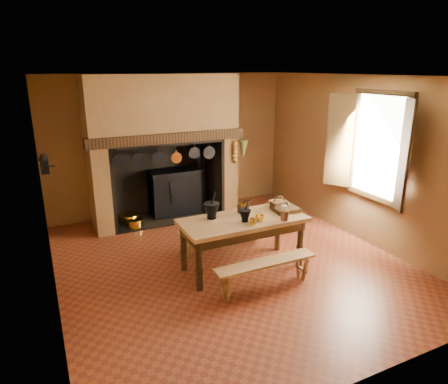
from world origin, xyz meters
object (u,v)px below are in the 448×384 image
work_table (243,226)px  wicker_basket (279,205)px  bench_front (266,268)px  coffee_grinder (243,208)px  mixing_bowl (279,204)px  iron_range (175,191)px

work_table → wicker_basket: wicker_basket is taller
bench_front → wicker_basket: size_ratio=6.10×
coffee_grinder → wicker_basket: (0.58, -0.08, -0.01)m
work_table → coffee_grinder: (0.10, 0.19, 0.20)m
coffee_grinder → mixing_bowl: coffee_grinder is taller
coffee_grinder → wicker_basket: wicker_basket is taller
iron_range → wicker_basket: (0.82, -2.57, 0.39)m
coffee_grinder → wicker_basket: size_ratio=0.85×
work_table → mixing_bowl: mixing_bowl is taller
bench_front → iron_range: bearing=92.3°
iron_range → bench_front: (0.14, -3.35, -0.17)m
bench_front → coffee_grinder: bearing=83.0°
work_table → bench_front: bearing=-90.0°
iron_range → mixing_bowl: (0.90, -2.46, 0.35)m
bench_front → wicker_basket: (0.68, 0.77, 0.56)m
mixing_bowl → wicker_basket: (-0.08, -0.11, 0.04)m
mixing_bowl → wicker_basket: bearing=-125.8°
bench_front → coffee_grinder: (0.10, 0.86, 0.57)m
work_table → coffee_grinder: size_ratio=8.97×
coffee_grinder → wicker_basket: bearing=-6.2°
coffee_grinder → bench_front: bearing=-94.9°
work_table → bench_front: size_ratio=1.25×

